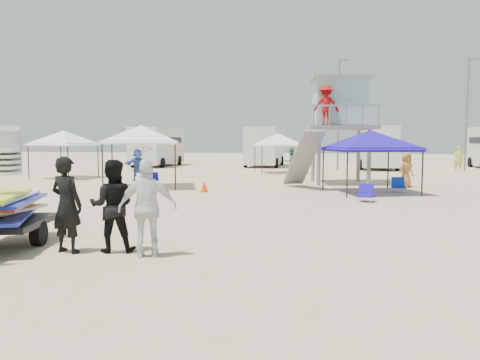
% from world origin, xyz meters
% --- Properties ---
extents(ground, '(140.00, 140.00, 0.00)m').
position_xyz_m(ground, '(0.00, 0.00, 0.00)').
color(ground, beige).
rests_on(ground, ground).
extents(surf_trailer, '(1.79, 2.65, 2.23)m').
position_xyz_m(surf_trailer, '(-4.05, 0.96, 0.91)').
color(surf_trailer, black).
rests_on(surf_trailer, ground).
extents(man_left, '(0.78, 0.59, 1.92)m').
position_xyz_m(man_left, '(-2.53, 0.66, 0.96)').
color(man_left, black).
rests_on(man_left, ground).
extents(man_mid, '(1.07, 0.94, 1.85)m').
position_xyz_m(man_mid, '(-1.68, 0.91, 0.92)').
color(man_mid, black).
rests_on(man_mid, ground).
extents(man_right, '(1.19, 0.82, 1.88)m').
position_xyz_m(man_right, '(-0.83, 0.66, 0.94)').
color(man_right, white).
rests_on(man_right, ground).
extents(lifeguard_tower, '(3.77, 3.77, 5.29)m').
position_xyz_m(lifeguard_tower, '(2.87, 16.91, 3.94)').
color(lifeguard_tower, gray).
rests_on(lifeguard_tower, ground).
extents(canopy_blue, '(4.09, 4.09, 3.05)m').
position_xyz_m(canopy_blue, '(4.16, 12.73, 2.50)').
color(canopy_blue, black).
rests_on(canopy_blue, ground).
extents(canopy_white_a, '(4.16, 4.16, 3.33)m').
position_xyz_m(canopy_white_a, '(-6.16, 12.94, 2.78)').
color(canopy_white_a, black).
rests_on(canopy_white_a, ground).
extents(canopy_white_b, '(3.22, 3.22, 3.17)m').
position_xyz_m(canopy_white_b, '(-12.74, 17.11, 2.62)').
color(canopy_white_b, black).
rests_on(canopy_white_b, ground).
extents(canopy_white_c, '(3.58, 3.58, 3.08)m').
position_xyz_m(canopy_white_c, '(-1.01, 23.80, 2.53)').
color(canopy_white_c, black).
rests_on(canopy_white_c, ground).
extents(umbrella_a, '(2.29, 2.33, 1.93)m').
position_xyz_m(umbrella_a, '(-8.53, 18.78, 0.96)').
color(umbrella_a, '#AC2512').
rests_on(umbrella_a, ground).
extents(umbrella_b, '(2.93, 2.95, 1.97)m').
position_xyz_m(umbrella_b, '(-6.45, 19.82, 0.98)').
color(umbrella_b, yellow).
rests_on(umbrella_b, ground).
extents(cone_near, '(0.34, 0.34, 0.50)m').
position_xyz_m(cone_near, '(-6.53, 11.35, 0.25)').
color(cone_near, orange).
rests_on(cone_near, ground).
extents(cone_far, '(0.34, 0.34, 0.50)m').
position_xyz_m(cone_far, '(-2.76, 11.59, 0.25)').
color(cone_far, '#FF4708').
rests_on(cone_far, ground).
extents(beach_chair_a, '(0.74, 0.85, 0.64)m').
position_xyz_m(beach_chair_a, '(-6.06, 13.99, 0.31)').
color(beach_chair_a, '#1B0FAA').
rests_on(beach_chair_a, ground).
extents(beach_chair_b, '(0.58, 0.62, 0.64)m').
position_xyz_m(beach_chair_b, '(5.40, 13.16, 0.31)').
color(beach_chair_b, '#103DB7').
rests_on(beach_chair_b, ground).
extents(beach_chair_c, '(0.70, 0.77, 0.64)m').
position_xyz_m(beach_chair_c, '(3.83, 9.74, 0.31)').
color(beach_chair_c, '#1C10B5').
rests_on(beach_chair_c, ground).
extents(rv_far_left, '(2.64, 6.80, 3.25)m').
position_xyz_m(rv_far_left, '(-12.00, 29.99, 1.80)').
color(rv_far_left, silver).
rests_on(rv_far_left, ground).
extents(rv_mid_left, '(2.65, 6.50, 3.25)m').
position_xyz_m(rv_mid_left, '(-3.00, 31.49, 1.80)').
color(rv_mid_left, silver).
rests_on(rv_mid_left, ground).
extents(rv_mid_right, '(2.64, 7.00, 3.25)m').
position_xyz_m(rv_mid_right, '(6.00, 29.99, 1.80)').
color(rv_mid_right, silver).
rests_on(rv_mid_right, ground).
extents(light_pole_left, '(0.14, 0.14, 8.00)m').
position_xyz_m(light_pole_left, '(3.00, 27.00, 4.00)').
color(light_pole_left, slate).
rests_on(light_pole_left, ground).
extents(light_pole_right, '(0.14, 0.14, 8.00)m').
position_xyz_m(light_pole_right, '(12.00, 28.50, 4.00)').
color(light_pole_right, slate).
rests_on(light_pole_right, ground).
extents(distant_beachgoers, '(20.40, 12.94, 1.79)m').
position_xyz_m(distant_beachgoers, '(-0.45, 19.15, 0.86)').
color(distant_beachgoers, '#BE7936').
rests_on(distant_beachgoers, ground).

